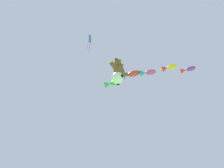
{
  "coord_description": "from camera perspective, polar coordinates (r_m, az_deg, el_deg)",
  "views": [
    {
      "loc": [
        -6.98,
        0.15,
        0.92
      ],
      "look_at": [
        -0.01,
        6.99,
        9.38
      ],
      "focal_mm": 24.0,
      "sensor_mm": 36.0,
      "label": 1
    }
  ],
  "objects": [
    {
      "name": "teddy_bear_kite",
      "position": [
        14.4,
        2.69,
        5.7
      ],
      "size": [
        2.5,
        1.1,
        2.54
      ],
      "color": "brown"
    },
    {
      "name": "soccer_ball_kite",
      "position": [
        12.95,
        2.18,
        2.25
      ],
      "size": [
        1.17,
        1.16,
        1.07
      ],
      "color": "white"
    },
    {
      "name": "fish_kite_emerald",
      "position": [
        17.77,
        -0.39,
        0.16
      ],
      "size": [
        1.31,
        1.81,
        0.76
      ],
      "color": "green"
    },
    {
      "name": "fish_kite_crimson",
      "position": [
        18.07,
        6.5,
        3.5
      ],
      "size": [
        1.7,
        2.46,
        0.95
      ],
      "color": "red"
    },
    {
      "name": "fish_kite_magenta",
      "position": [
        17.91,
        13.11,
        4.25
      ],
      "size": [
        1.66,
        1.94,
        0.83
      ],
      "color": "#E53F9E"
    },
    {
      "name": "fish_kite_goldfin",
      "position": [
        18.44,
        20.66,
        5.88
      ],
      "size": [
        1.26,
        1.76,
        0.78
      ],
      "color": "yellow"
    },
    {
      "name": "fish_kite_violet",
      "position": [
        18.21,
        26.63,
        4.92
      ],
      "size": [
        1.08,
        1.63,
        0.63
      ],
      "color": "purple"
    },
    {
      "name": "diamond_kite",
      "position": [
        16.4,
        -8.47,
        16.19
      ],
      "size": [
        0.89,
        0.69,
        2.79
      ],
      "color": "blue"
    }
  ]
}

